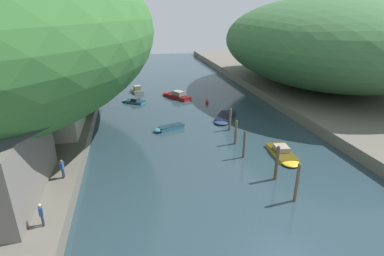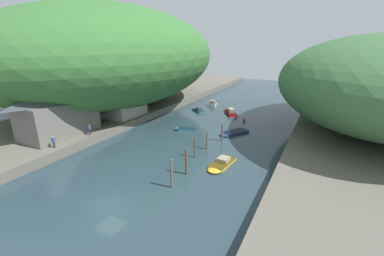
{
  "view_description": "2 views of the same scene",
  "coord_description": "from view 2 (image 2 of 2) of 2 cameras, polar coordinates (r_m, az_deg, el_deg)",
  "views": [
    {
      "loc": [
        -8.75,
        -12.77,
        14.76
      ],
      "look_at": [
        -1.59,
        20.8,
        1.07
      ],
      "focal_mm": 28.0,
      "sensor_mm": 36.0,
      "label": 1
    },
    {
      "loc": [
        17.57,
        -15.51,
        15.7
      ],
      "look_at": [
        -1.88,
        21.63,
        1.38
      ],
      "focal_mm": 24.0,
      "sensor_mm": 36.0,
      "label": 2
    }
  ],
  "objects": [
    {
      "name": "boathouse_shed",
      "position": [
        53.2,
        -15.1,
        4.72
      ],
      "size": [
        6.79,
        8.22,
        3.65
      ],
      "color": "#B2A899",
      "rests_on": "left_bank"
    },
    {
      "name": "water_surface",
      "position": [
        51.25,
        6.22,
        0.9
      ],
      "size": [
        130.0,
        130.0,
        0.0
      ],
      "primitive_type": "plane",
      "color": "#283D47",
      "rests_on": "ground"
    },
    {
      "name": "boat_mid_channel",
      "position": [
        60.43,
        1.24,
        4.06
      ],
      "size": [
        4.24,
        3.61,
        0.87
      ],
      "rotation": [
        0.0,
        0.0,
        0.96
      ],
      "color": "teal",
      "rests_on": "water_surface"
    },
    {
      "name": "mooring_post_second",
      "position": [
        31.54,
        -1.24,
        -7.44
      ],
      "size": [
        0.32,
        0.32,
        3.43
      ],
      "color": "brown",
      "rests_on": "water_surface"
    },
    {
      "name": "channel_buoy_near",
      "position": [
        53.51,
        11.51,
        1.78
      ],
      "size": [
        0.57,
        0.57,
        0.86
      ],
      "color": "red",
      "rests_on": "water_surface"
    },
    {
      "name": "person_by_boathouse",
      "position": [
        43.98,
        -21.82,
        -0.17
      ],
      "size": [
        0.3,
        0.42,
        1.69
      ],
      "rotation": [
        0.0,
        0.0,
        1.34
      ],
      "color": "#282D3D",
      "rests_on": "left_bank"
    },
    {
      "name": "boat_open_rowboat",
      "position": [
        47.22,
        -1.58,
        -0.23
      ],
      "size": [
        4.39,
        2.5,
        0.54
      ],
      "rotation": [
        0.0,
        0.0,
        1.91
      ],
      "color": "teal",
      "rests_on": "water_surface"
    },
    {
      "name": "hillside_left",
      "position": [
        61.7,
        -17.77,
        14.89
      ],
      "size": [
        41.29,
        57.8,
        21.9
      ],
      "color": "#387033",
      "rests_on": "left_bank"
    },
    {
      "name": "waterfront_building",
      "position": [
        45.19,
        -27.76,
        3.81
      ],
      "size": [
        6.53,
        11.83,
        8.19
      ],
      "color": "slate",
      "rests_on": "left_bank"
    },
    {
      "name": "boat_far_upstream",
      "position": [
        66.2,
        4.66,
        5.43
      ],
      "size": [
        2.5,
        4.43,
        1.33
      ],
      "rotation": [
        0.0,
        0.0,
        0.21
      ],
      "color": "silver",
      "rests_on": "water_surface"
    },
    {
      "name": "right_bank",
      "position": [
        48.45,
        34.6,
        -2.65
      ],
      "size": [
        22.0,
        120.0,
        1.41
      ],
      "color": "#666056",
      "rests_on": "ground"
    },
    {
      "name": "hillside_right",
      "position": [
        53.76,
        36.71,
        8.23
      ],
      "size": [
        32.83,
        45.96,
        15.59
      ],
      "color": "#3D6B3D",
      "rests_on": "right_bank"
    },
    {
      "name": "mooring_post_fourth",
      "position": [
        38.78,
        3.39,
        -2.66
      ],
      "size": [
        0.29,
        0.29,
        2.97
      ],
      "color": "brown",
      "rests_on": "water_surface"
    },
    {
      "name": "mooring_post_middle",
      "position": [
        35.99,
        0.63,
        -4.29
      ],
      "size": [
        0.24,
        0.24,
        3.09
      ],
      "color": "brown",
      "rests_on": "water_surface"
    },
    {
      "name": "person_on_quay",
      "position": [
        40.74,
        -28.43,
        -2.6
      ],
      "size": [
        0.29,
        0.41,
        1.69
      ],
      "rotation": [
        0.0,
        0.0,
        1.76
      ],
      "color": "#282D3D",
      "rests_on": "left_bank"
    },
    {
      "name": "boat_small_dinghy",
      "position": [
        58.99,
        8.49,
        3.62
      ],
      "size": [
        4.96,
        6.39,
        1.34
      ],
      "rotation": [
        0.0,
        0.0,
        0.57
      ],
      "color": "red",
      "rests_on": "water_surface"
    },
    {
      "name": "left_bank",
      "position": [
        63.94,
        -14.9,
        4.65
      ],
      "size": [
        22.0,
        120.0,
        1.41
      ],
      "color": "#666056",
      "rests_on": "ground"
    },
    {
      "name": "boat_navy_launch",
      "position": [
        45.98,
        9.04,
        -1.08
      ],
      "size": [
        4.74,
        5.96,
        0.42
      ],
      "rotation": [
        0.0,
        0.0,
        2.6
      ],
      "color": "navy",
      "rests_on": "water_surface"
    },
    {
      "name": "mooring_post_farthest",
      "position": [
        42.21,
        6.72,
        -0.94
      ],
      "size": [
        0.31,
        0.31,
        2.98
      ],
      "color": "brown",
      "rests_on": "water_surface"
    },
    {
      "name": "boat_near_quay",
      "position": [
        34.4,
        6.54,
        -7.9
      ],
      "size": [
        2.5,
        5.72,
        0.92
      ],
      "rotation": [
        0.0,
        0.0,
        3.04
      ],
      "color": "gold",
      "rests_on": "water_surface"
    },
    {
      "name": "mooring_post_nearest",
      "position": [
        28.87,
        -4.59,
        -10.04
      ],
      "size": [
        0.28,
        0.28,
        3.53
      ],
      "color": "brown",
      "rests_on": "water_surface"
    }
  ]
}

